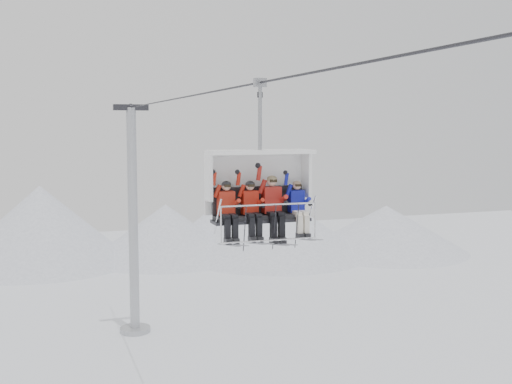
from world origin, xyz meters
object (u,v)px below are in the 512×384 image
object	(u,v)px
lift_tower_right	(133,236)
skier_far_left	(227,209)
skier_center_right	(273,205)
skier_far_right	(298,206)
skier_center_left	(251,208)
chairlift_carrier	(258,185)

from	to	relation	value
lift_tower_right	skier_far_left	world-z (taller)	lift_tower_right
skier_far_left	skier_center_right	xyz separation A→B (m)	(1.20, 0.01, 0.05)
skier_far_left	skier_far_right	xyz separation A→B (m)	(1.88, -0.01, -0.02)
skier_far_left	lift_tower_right	bearing A→B (deg)	87.67
skier_far_left	skier_center_right	world-z (taller)	skier_center_right
skier_center_left	lift_tower_right	bearing A→B (deg)	89.25
skier_center_right	chairlift_carrier	bearing A→B (deg)	133.17
chairlift_carrier	skier_far_left	xyz separation A→B (m)	(-0.91, -0.32, -0.53)
lift_tower_right	skier_far_left	bearing A→B (deg)	-92.33
lift_tower_right	skier_far_right	distance (m)	22.94
lift_tower_right	skier_center_left	xyz separation A→B (m)	(-0.30, -22.49, 4.42)
lift_tower_right	chairlift_carrier	world-z (taller)	lift_tower_right
lift_tower_right	skier_center_right	world-z (taller)	lift_tower_right
lift_tower_right	skier_center_left	world-z (taller)	lift_tower_right
lift_tower_right	skier_far_left	size ratio (longest dim) A/B	7.99
lift_tower_right	skier_far_right	size ratio (longest dim) A/B	7.99
skier_center_left	skier_far_right	xyz separation A→B (m)	(1.26, -0.00, -0.02)
chairlift_carrier	skier_far_right	size ratio (longest dim) A/B	2.36
lift_tower_right	skier_center_right	size ratio (longest dim) A/B	7.62
skier_center_left	skier_center_right	distance (m)	0.58
skier_center_left	skier_center_right	world-z (taller)	skier_center_right
chairlift_carrier	skier_center_right	bearing A→B (deg)	-46.83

